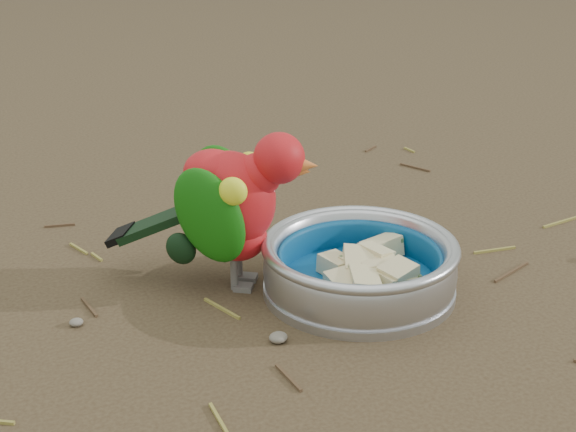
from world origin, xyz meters
name	(u,v)px	position (x,y,z in m)	size (l,w,h in m)	color
ground	(334,290)	(0.00, 0.00, 0.00)	(60.00, 60.00, 0.00)	#433422
food_bowl	(359,286)	(0.02, -0.02, 0.01)	(0.21, 0.21, 0.02)	#B2B2BA
bowl_wall	(360,262)	(0.02, -0.02, 0.04)	(0.21, 0.21, 0.04)	#B2B2BA
fruit_wedges	(360,267)	(0.02, -0.02, 0.03)	(0.13, 0.13, 0.03)	beige
lory_parrot	(231,213)	(-0.10, 0.06, 0.09)	(0.10, 0.21, 0.17)	red
ground_debris	(345,282)	(0.02, 0.01, 0.00)	(0.90, 0.80, 0.01)	olive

